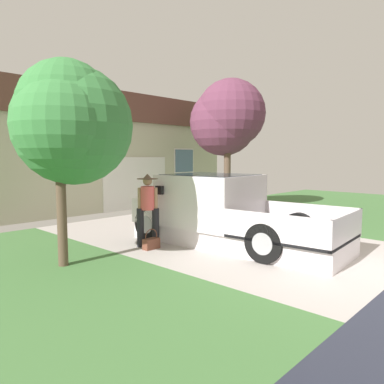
# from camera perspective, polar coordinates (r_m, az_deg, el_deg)

# --- Properties ---
(pickup_truck) EXTENTS (2.35, 5.19, 1.66)m
(pickup_truck) POSITION_cam_1_polar(r_m,az_deg,el_deg) (8.94, 4.06, -3.11)
(pickup_truck) COLOR silver
(pickup_truck) RESTS_ON ground
(person_with_hat) EXTENTS (0.48, 0.48, 1.70)m
(person_with_hat) POSITION_cam_1_polar(r_m,az_deg,el_deg) (8.56, -6.86, -2.29)
(person_with_hat) COLOR black
(person_with_hat) RESTS_ON ground
(handbag) EXTENTS (0.39, 0.19, 0.46)m
(handbag) POSITION_cam_1_polar(r_m,az_deg,el_deg) (8.47, -6.32, -7.83)
(handbag) COLOR brown
(handbag) RESTS_ON ground
(house_with_garage) EXTENTS (11.43, 5.76, 4.56)m
(house_with_garage) POSITION_cam_1_polar(r_m,az_deg,el_deg) (16.91, -15.64, 6.08)
(house_with_garage) COLOR #B9B99D
(house_with_garage) RESTS_ON ground
(front_yard_tree) EXTENTS (2.36, 2.29, 3.90)m
(front_yard_tree) POSITION_cam_1_polar(r_m,az_deg,el_deg) (7.42, -18.49, 10.37)
(front_yard_tree) COLOR brown
(front_yard_tree) RESTS_ON ground
(neighbor_tree) EXTENTS (2.74, 2.98, 5.09)m
(neighbor_tree) POSITION_cam_1_polar(r_m,az_deg,el_deg) (14.75, 5.48, 11.34)
(neighbor_tree) COLOR brown
(neighbor_tree) RESTS_ON ground
(wheeled_trash_bin) EXTENTS (0.60, 0.72, 1.04)m
(wheeled_trash_bin) POSITION_cam_1_polar(r_m,az_deg,el_deg) (14.25, 3.27, -0.62)
(wheeled_trash_bin) COLOR #286B38
(wheeled_trash_bin) RESTS_ON ground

